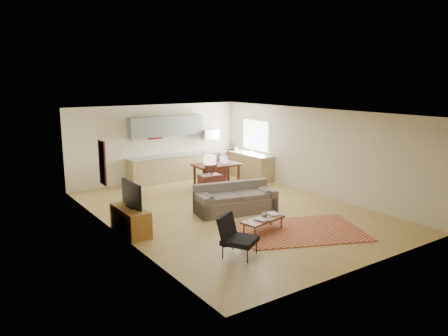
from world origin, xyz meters
TOP-DOWN VIEW (x-y plane):
  - room at (0.00, 0.00)m, footprint 9.00×9.00m
  - kitchen_counter_back at (0.90, 4.18)m, footprint 4.26×0.64m
  - kitchen_counter_right at (2.93, 3.00)m, footprint 0.64×2.26m
  - kitchen_range at (2.00, 4.18)m, footprint 0.62×0.62m
  - kitchen_microwave at (2.00, 4.20)m, footprint 0.62×0.40m
  - upper_cabinets at (0.30, 4.33)m, footprint 2.80×0.34m
  - window_right at (3.23, 3.00)m, footprint 0.02×1.40m
  - wall_art_left at (-3.21, 0.90)m, footprint 0.06×0.42m
  - triptych at (-0.10, 4.47)m, footprint 1.70×0.04m
  - rug at (0.44, -2.33)m, footprint 3.43×2.97m
  - sofa at (0.02, -0.23)m, footprint 2.41×1.43m
  - coffee_table at (-0.37, -1.89)m, footprint 1.22×0.68m
  - book_a at (-0.59, -1.98)m, footprint 0.36×0.41m
  - book_b at (-0.08, -1.74)m, footprint 0.36×0.42m
  - vase at (-0.29, -1.83)m, footprint 0.25×0.25m
  - armchair at (-1.67, -2.72)m, footprint 1.02×1.02m
  - tv_credenza at (-2.97, -0.14)m, footprint 0.51×1.34m
  - tv at (-2.92, -0.14)m, footprint 0.10×1.03m
  - console_table at (0.17, 1.28)m, footprint 0.68×0.48m
  - table_lamp at (0.17, 1.28)m, footprint 0.40×0.40m
  - dining_table at (1.21, 2.51)m, footprint 1.59×0.97m
  - dining_chair_near at (0.71, 1.87)m, footprint 0.46×0.48m
  - dining_chair_far at (1.71, 3.15)m, footprint 0.45×0.47m
  - laptop at (1.52, 2.41)m, footprint 0.35×0.28m
  - soap_bottle at (2.83, 3.65)m, footprint 0.13×0.13m

SIDE VIEW (x-z plane):
  - rug at x=0.44m, z-range 0.00..0.02m
  - coffee_table at x=-0.37m, z-range 0.00..0.35m
  - tv_credenza at x=-2.97m, z-range 0.00..0.62m
  - book_b at x=-0.08m, z-range 0.34..0.37m
  - book_a at x=-0.59m, z-range 0.34..0.37m
  - console_table at x=0.17m, z-range 0.00..0.76m
  - dining_table at x=1.21m, z-range 0.00..0.78m
  - sofa at x=0.02m, z-range 0.00..0.79m
  - armchair at x=-1.67m, z-range 0.00..0.85m
  - vase at x=-0.29m, z-range 0.34..0.52m
  - dining_chair_far at x=1.71m, z-range 0.00..0.88m
  - kitchen_range at x=2.00m, z-range 0.00..0.90m
  - kitchen_counter_back at x=0.90m, z-range 0.00..0.92m
  - kitchen_counter_right at x=2.93m, z-range 0.00..0.92m
  - dining_chair_near at x=0.71m, z-range 0.00..0.94m
  - laptop at x=1.52m, z-range 0.78..1.03m
  - tv at x=-2.92m, z-range 0.62..1.23m
  - soap_bottle at x=2.83m, z-range 0.92..1.11m
  - table_lamp at x=0.17m, z-range 0.76..1.37m
  - room at x=0.00m, z-range -3.15..5.85m
  - kitchen_microwave at x=2.00m, z-range 1.38..1.73m
  - window_right at x=3.23m, z-range 1.02..2.08m
  - wall_art_left at x=-3.21m, z-range 1.00..2.10m
  - triptych at x=-0.10m, z-range 1.50..2.00m
  - upper_cabinets at x=0.30m, z-range 1.60..2.30m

